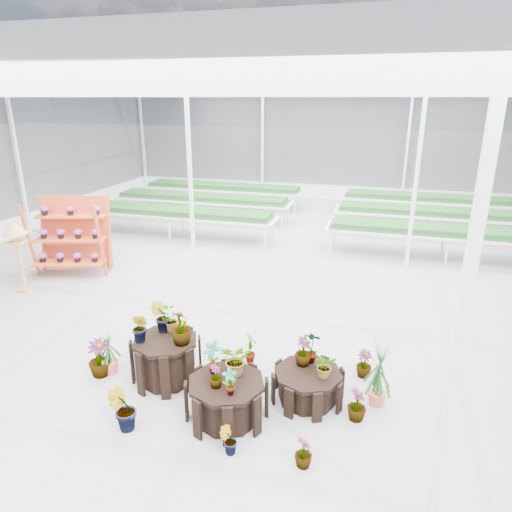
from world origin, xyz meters
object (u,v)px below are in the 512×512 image
(plinth_mid, at_px, (227,399))
(bird_table, at_px, (20,258))
(plinth_low, at_px, (308,386))
(shelf_rack, at_px, (71,237))
(plinth_tall, at_px, (166,359))

(plinth_mid, height_order, bird_table, bird_table)
(plinth_low, distance_m, shelf_rack, 7.42)
(plinth_mid, height_order, shelf_rack, shelf_rack)
(plinth_mid, relative_size, shelf_rack, 0.58)
(plinth_tall, bearing_deg, bird_table, 154.29)
(plinth_tall, relative_size, bird_table, 0.64)
(plinth_tall, relative_size, plinth_mid, 0.94)
(plinth_mid, bearing_deg, plinth_tall, 153.43)
(plinth_low, relative_size, bird_table, 0.64)
(plinth_mid, xyz_separation_m, plinth_low, (1.00, 0.70, -0.06))
(plinth_tall, distance_m, plinth_mid, 1.34)
(plinth_mid, relative_size, bird_table, 0.68)
(plinth_tall, height_order, shelf_rack, shelf_rack)
(plinth_low, bearing_deg, shelf_rack, 152.01)
(bird_table, bearing_deg, plinth_tall, -8.86)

